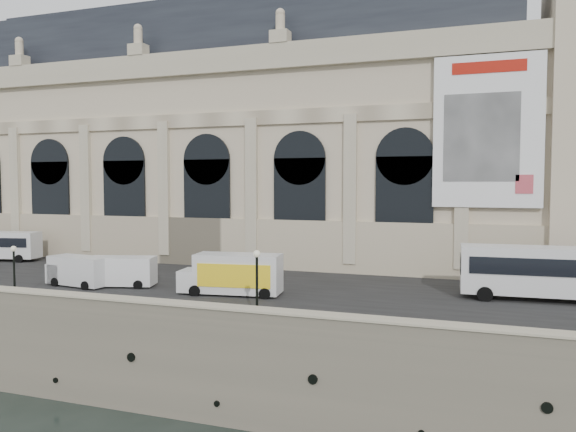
% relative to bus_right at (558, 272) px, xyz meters
% --- Properties ---
extents(ground, '(260.00, 260.00, 0.00)m').
position_rel_bus_right_xyz_m(ground, '(-27.97, -14.64, -8.22)').
color(ground, black).
rests_on(ground, ground).
extents(quay, '(160.00, 70.00, 6.00)m').
position_rel_bus_right_xyz_m(quay, '(-27.97, 20.36, -5.22)').
color(quay, '#776D5C').
rests_on(quay, ground).
extents(street, '(160.00, 24.00, 0.06)m').
position_rel_bus_right_xyz_m(street, '(-27.97, -0.64, -2.19)').
color(street, '#2D2D2D').
rests_on(street, quay).
extents(parapet, '(160.00, 1.40, 1.21)m').
position_rel_bus_right_xyz_m(parapet, '(-27.97, -14.04, -1.61)').
color(parapet, '#776D5C').
rests_on(parapet, quay).
extents(museum, '(69.00, 18.70, 29.10)m').
position_rel_bus_right_xyz_m(museum, '(-33.95, 16.22, 11.50)').
color(museum, beige).
rests_on(museum, quay).
extents(bus_right, '(13.61, 3.80, 3.97)m').
position_rel_bus_right_xyz_m(bus_right, '(0.00, 0.00, 0.00)').
color(bus_right, silver).
rests_on(bus_right, quay).
extents(van_b, '(5.99, 3.53, 2.51)m').
position_rel_bus_right_xyz_m(van_b, '(-33.63, -5.55, -0.94)').
color(van_b, silver).
rests_on(van_b, quay).
extents(van_c, '(5.89, 2.94, 2.52)m').
position_rel_bus_right_xyz_m(van_c, '(-37.02, -6.42, -0.94)').
color(van_c, silver).
rests_on(van_c, quay).
extents(box_truck, '(8.12, 3.63, 3.17)m').
position_rel_bus_right_xyz_m(box_truck, '(-23.23, -5.41, -0.63)').
color(box_truck, silver).
rests_on(box_truck, quay).
extents(lamp_left, '(0.41, 0.41, 4.02)m').
position_rel_bus_right_xyz_m(lamp_left, '(-37.46, -12.53, -0.22)').
color(lamp_left, black).
rests_on(lamp_left, quay).
extents(lamp_right, '(0.45, 0.45, 4.42)m').
position_rel_bus_right_xyz_m(lamp_right, '(-18.41, -12.12, -0.02)').
color(lamp_right, black).
rests_on(lamp_right, quay).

